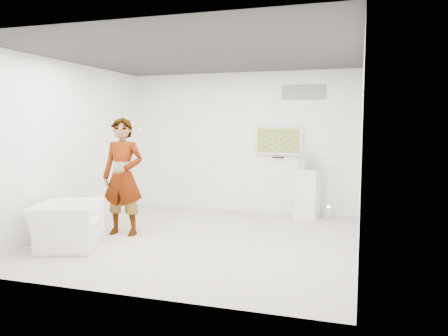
# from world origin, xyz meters

# --- Properties ---
(room) EXTENTS (5.01, 5.01, 3.00)m
(room) POSITION_xyz_m (0.00, 0.00, 1.50)
(room) COLOR #B0AAA2
(room) RESTS_ON ground
(tv) EXTENTS (1.00, 0.08, 0.60)m
(tv) POSITION_xyz_m (0.85, 2.45, 1.55)
(tv) COLOR silver
(tv) RESTS_ON room
(logo_decal) EXTENTS (0.90, 0.02, 0.30)m
(logo_decal) POSITION_xyz_m (1.35, 2.49, 2.55)
(logo_decal) COLOR gray
(logo_decal) RESTS_ON room
(person) EXTENTS (0.75, 0.51, 2.01)m
(person) POSITION_xyz_m (-1.37, -0.10, 1.00)
(person) COLOR white
(person) RESTS_ON room
(armchair) EXTENTS (1.23, 1.31, 0.70)m
(armchair) POSITION_xyz_m (-1.80, -1.07, 0.35)
(armchair) COLOR white
(armchair) RESTS_ON room
(pedestal) EXTENTS (0.56, 0.56, 1.00)m
(pedestal) POSITION_xyz_m (1.51, 2.17, 0.50)
(pedestal) COLOR white
(pedestal) RESTS_ON room
(floor_uplight) EXTENTS (0.19, 0.19, 0.28)m
(floor_uplight) POSITION_xyz_m (1.93, 2.11, 0.14)
(floor_uplight) COLOR silver
(floor_uplight) RESTS_ON room
(vitrine) EXTENTS (0.33, 0.33, 0.33)m
(vitrine) POSITION_xyz_m (1.51, 2.17, 1.16)
(vitrine) COLOR white
(vitrine) RESTS_ON pedestal
(console) EXTENTS (0.07, 0.15, 0.20)m
(console) POSITION_xyz_m (1.51, 2.17, 1.10)
(console) COLOR white
(console) RESTS_ON pedestal
(wii_remote) EXTENTS (0.09, 0.16, 0.04)m
(wii_remote) POSITION_xyz_m (-1.13, 0.06, 1.81)
(wii_remote) COLOR white
(wii_remote) RESTS_ON person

